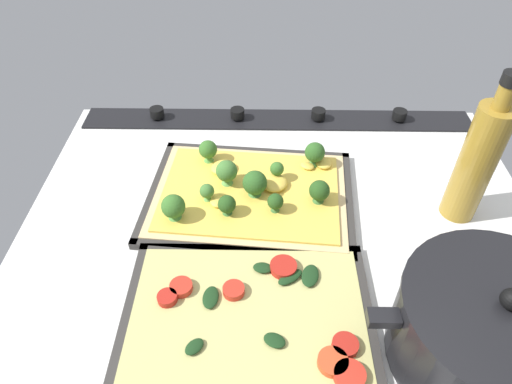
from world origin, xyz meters
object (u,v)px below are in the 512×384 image
cooking_pot (490,333)px  broccoli_pizza (250,190)px  oil_bottle (477,161)px  veggie_pizza_back (252,319)px  baking_tray_back (248,322)px  baking_tray_front (250,198)px

cooking_pot → broccoli_pizza: bearing=-44.4°
oil_bottle → cooking_pot: bearing=77.8°
veggie_pizza_back → cooking_pot: (-27.13, 4.01, 4.36)cm
oil_bottle → broccoli_pizza: bearing=-4.4°
baking_tray_back → cooking_pot: (-27.64, 3.94, 5.07)cm
baking_tray_back → veggie_pizza_back: bearing=-172.0°
broccoli_pizza → baking_tray_back: (-0.23, 23.32, -1.64)cm
baking_tray_front → baking_tray_back: size_ratio=1.10×
cooking_pot → oil_bottle: oil_bottle is taller
broccoli_pizza → baking_tray_front: bearing=88.6°
broccoli_pizza → veggie_pizza_back: 23.28cm
veggie_pizza_back → oil_bottle: 39.60cm
baking_tray_back → veggie_pizza_back: 0.88cm
veggie_pizza_back → broccoli_pizza: bearing=-88.2°
broccoli_pizza → cooking_pot: 39.13cm
broccoli_pizza → cooking_pot: cooking_pot is taller
broccoli_pizza → oil_bottle: 34.33cm
veggie_pizza_back → cooking_pot: cooking_pot is taller
baking_tray_front → veggie_pizza_back: bearing=91.9°
broccoli_pizza → baking_tray_back: size_ratio=1.02×
broccoli_pizza → cooking_pot: (-27.87, 27.25, 3.43)cm
baking_tray_back → oil_bottle: oil_bottle is taller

